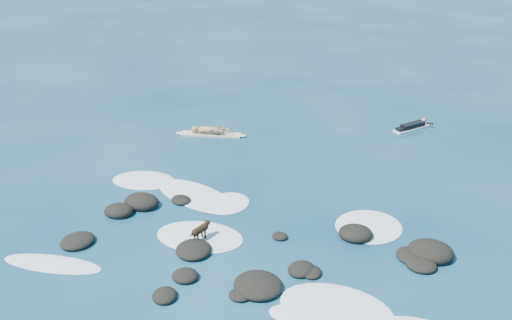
% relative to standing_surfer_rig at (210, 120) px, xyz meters
% --- Properties ---
extents(ground, '(160.00, 160.00, 0.00)m').
position_rel_standing_surfer_rig_xyz_m(ground, '(4.32, -7.82, -0.78)').
color(ground, '#0A2642').
rests_on(ground, ground).
extents(reef_rocks, '(12.22, 6.24, 0.62)m').
position_rel_standing_surfer_rig_xyz_m(reef_rocks, '(5.62, -8.42, -0.67)').
color(reef_rocks, black).
rests_on(reef_rocks, ground).
extents(breaking_foam, '(13.88, 7.96, 0.12)m').
position_rel_standing_surfer_rig_xyz_m(breaking_foam, '(4.97, -8.10, -0.77)').
color(breaking_foam, white).
rests_on(breaking_foam, ground).
extents(standing_surfer_rig, '(3.43, 1.33, 1.98)m').
position_rel_standing_surfer_rig_xyz_m(standing_surfer_rig, '(0.00, 0.00, 0.00)').
color(standing_surfer_rig, beige).
rests_on(standing_surfer_rig, ground).
extents(paddling_surfer_rig, '(1.80, 2.19, 0.43)m').
position_rel_standing_surfer_rig_xyz_m(paddling_surfer_rig, '(8.96, 4.42, -0.64)').
color(paddling_surfer_rig, white).
rests_on(paddling_surfer_rig, ground).
extents(dog, '(0.43, 1.00, 0.65)m').
position_rel_standing_surfer_rig_xyz_m(dog, '(3.75, -8.69, -0.35)').
color(dog, black).
rests_on(dog, ground).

